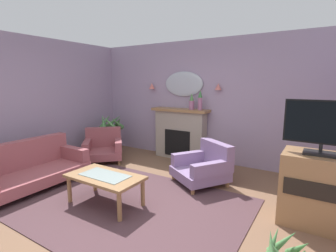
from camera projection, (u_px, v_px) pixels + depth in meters
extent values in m
cube|color=brown|center=(121.00, 215.00, 3.45)|extent=(6.59, 6.57, 0.10)
cube|color=#9E8CA8|center=(206.00, 101.00, 5.58)|extent=(6.59, 0.10, 2.67)
cube|color=#96859F|center=(4.00, 105.00, 4.70)|extent=(0.10, 6.57, 2.67)
cube|color=#4C3338|center=(130.00, 206.00, 3.61)|extent=(3.20, 2.40, 0.01)
cube|color=gray|center=(180.00, 135.00, 5.82)|extent=(1.20, 0.28, 1.10)
cube|color=black|center=(178.00, 143.00, 5.77)|extent=(0.64, 0.12, 0.60)
cube|color=olive|center=(180.00, 110.00, 5.71)|extent=(1.36, 0.36, 0.06)
cylinder|color=#9E6084|center=(192.00, 105.00, 5.51)|extent=(0.12, 0.12, 0.19)
cone|color=#4C8447|center=(192.00, 97.00, 5.48)|extent=(0.10, 0.10, 0.16)
cylinder|color=#9E6084|center=(200.00, 104.00, 5.40)|extent=(0.09, 0.09, 0.27)
cone|color=#38753D|center=(200.00, 94.00, 5.37)|extent=(0.10, 0.10, 0.16)
ellipsoid|color=#B2BCC6|center=(184.00, 84.00, 5.73)|extent=(0.96, 0.06, 0.56)
cone|color=#D17066|center=(152.00, 86.00, 6.14)|extent=(0.14, 0.14, 0.14)
cone|color=#D17066|center=(218.00, 87.00, 5.26)|extent=(0.14, 0.14, 0.14)
cube|color=olive|center=(105.00, 177.00, 3.59)|extent=(1.10, 0.60, 0.04)
cube|color=#8C9E99|center=(105.00, 175.00, 3.59)|extent=(0.72, 0.36, 0.01)
cylinder|color=olive|center=(69.00, 190.00, 3.69)|extent=(0.06, 0.06, 0.40)
cylinder|color=olive|center=(119.00, 207.00, 3.18)|extent=(0.06, 0.06, 0.40)
cylinder|color=olive|center=(95.00, 179.00, 4.09)|extent=(0.06, 0.06, 0.40)
cylinder|color=olive|center=(143.00, 193.00, 3.58)|extent=(0.06, 0.06, 0.40)
cube|color=#934C51|center=(35.00, 176.00, 4.23)|extent=(0.86, 1.71, 0.18)
cube|color=#934C51|center=(21.00, 154.00, 4.35)|extent=(0.20, 1.70, 0.48)
cube|color=#934C51|center=(73.00, 153.00, 4.85)|extent=(0.76, 0.17, 0.24)
cylinder|color=olive|center=(85.00, 174.00, 4.73)|extent=(0.07, 0.07, 0.10)
cylinder|color=olive|center=(62.00, 168.00, 5.08)|extent=(0.07, 0.07, 0.10)
cube|color=gray|center=(200.00, 174.00, 4.39)|extent=(1.11, 1.11, 0.16)
cube|color=gray|center=(216.00, 154.00, 4.48)|extent=(0.76, 0.57, 0.45)
cube|color=gray|center=(190.00, 158.00, 4.66)|extent=(0.51, 0.68, 0.22)
cube|color=gray|center=(211.00, 169.00, 4.06)|extent=(0.51, 0.68, 0.22)
cylinder|color=olive|center=(173.00, 177.00, 4.58)|extent=(0.06, 0.06, 0.10)
cylinder|color=olive|center=(193.00, 192.00, 3.97)|extent=(0.06, 0.06, 0.10)
cylinder|color=olive|center=(205.00, 172.00, 4.86)|extent=(0.06, 0.06, 0.10)
cylinder|color=olive|center=(227.00, 184.00, 4.26)|extent=(0.06, 0.06, 0.10)
cube|color=#934C51|center=(103.00, 153.00, 5.65)|extent=(1.13, 1.13, 0.16)
cube|color=#934C51|center=(104.00, 137.00, 5.93)|extent=(0.69, 0.67, 0.45)
cube|color=#934C51|center=(87.00, 146.00, 5.55)|extent=(0.60, 0.62, 0.22)
cube|color=#934C51|center=(118.00, 144.00, 5.68)|extent=(0.60, 0.62, 0.22)
cylinder|color=olive|center=(86.00, 165.00, 5.28)|extent=(0.06, 0.06, 0.10)
cylinder|color=olive|center=(119.00, 163.00, 5.41)|extent=(0.06, 0.06, 0.10)
cylinder|color=olive|center=(89.00, 155.00, 5.93)|extent=(0.06, 0.06, 0.10)
cylinder|color=olive|center=(119.00, 154.00, 6.07)|extent=(0.06, 0.06, 0.10)
cube|color=olive|center=(316.00, 190.00, 3.09)|extent=(0.80, 0.56, 0.90)
cube|color=black|center=(316.00, 191.00, 2.84)|extent=(0.68, 0.02, 0.20)
cube|color=black|center=(320.00, 153.00, 3.00)|extent=(0.36, 0.24, 0.03)
cylinder|color=black|center=(321.00, 148.00, 2.99)|extent=(0.04, 0.04, 0.10)
cube|color=black|center=(323.00, 122.00, 2.93)|extent=(0.84, 0.04, 0.52)
cube|color=black|center=(323.00, 123.00, 2.92)|extent=(0.80, 0.01, 0.48)
cone|color=#4C8447|center=(299.00, 248.00, 1.97)|extent=(0.23, 0.21, 0.26)
cone|color=#4C8447|center=(283.00, 242.00, 2.04)|extent=(0.25, 0.16, 0.25)
cone|color=#4C8447|center=(273.00, 244.00, 2.02)|extent=(0.13, 0.23, 0.27)
cone|color=#4C8447|center=(271.00, 249.00, 1.96)|extent=(0.15, 0.25, 0.26)
cylinder|color=brown|center=(112.00, 147.00, 6.31)|extent=(0.33, 0.33, 0.29)
cylinder|color=brown|center=(112.00, 136.00, 6.26)|extent=(0.06, 0.06, 0.31)
cone|color=#4C8447|center=(117.00, 123.00, 6.12)|extent=(0.16, 0.45, 0.37)
cone|color=#4C8447|center=(118.00, 122.00, 6.28)|extent=(0.45, 0.35, 0.34)
cone|color=#4C8447|center=(114.00, 121.00, 6.38)|extent=(0.45, 0.29, 0.38)
cone|color=#4C8447|center=(105.00, 122.00, 6.28)|extent=(0.16, 0.44, 0.39)
cone|color=#4C8447|center=(103.00, 123.00, 6.13)|extent=(0.38, 0.32, 0.44)
cone|color=#4C8447|center=(110.00, 124.00, 6.02)|extent=(0.39, 0.35, 0.42)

